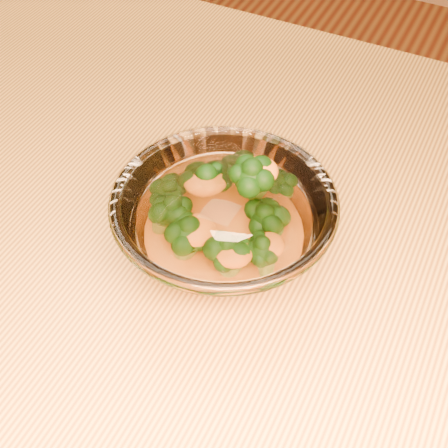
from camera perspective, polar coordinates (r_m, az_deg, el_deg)
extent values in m
cube|color=gold|center=(0.62, -4.08, -1.69)|extent=(1.20, 0.80, 0.04)
cylinder|color=brown|center=(1.32, -16.63, 5.85)|extent=(0.06, 0.06, 0.71)
ellipsoid|color=white|center=(0.57, 0.00, -2.80)|extent=(0.09, 0.09, 0.02)
torus|color=white|center=(0.52, 0.00, 2.10)|extent=(0.19, 0.19, 0.01)
ellipsoid|color=orange|center=(0.56, 0.00, -1.53)|extent=(0.10, 0.10, 0.03)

